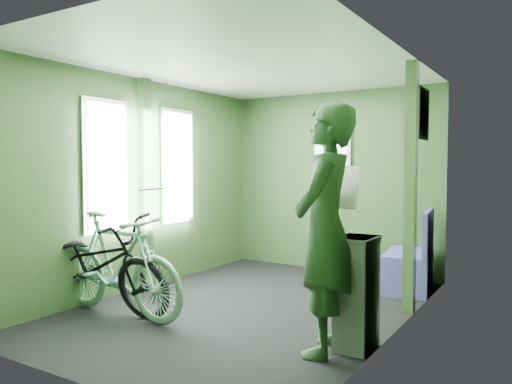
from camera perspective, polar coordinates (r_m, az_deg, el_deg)
room at (r=4.79m, az=-0.76°, el=3.99°), size 4.00×4.02×2.31m
bicycle_black at (r=4.98m, az=-17.69°, el=-12.90°), size 1.72×0.78×0.99m
bicycle_mint at (r=4.79m, az=-15.49°, el=-13.52°), size 1.58×0.54×0.96m
passenger at (r=3.61m, az=7.91°, el=-4.18°), size 0.51×0.76×1.80m
waste_box at (r=3.82m, az=11.42°, el=-11.24°), size 0.25×0.34×0.84m
bench_seat at (r=5.73m, az=17.23°, el=-8.12°), size 0.58×0.89×0.88m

